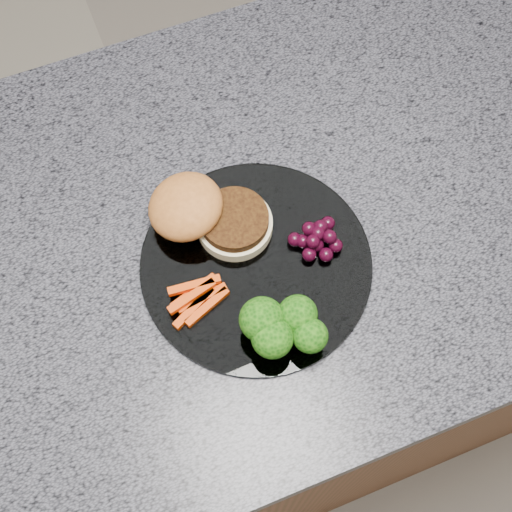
{
  "coord_description": "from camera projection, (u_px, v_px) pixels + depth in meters",
  "views": [
    {
      "loc": [
        -0.1,
        -0.35,
        1.63
      ],
      "look_at": [
        0.01,
        -0.06,
        0.93
      ],
      "focal_mm": 50.0,
      "sensor_mm": 36.0,
      "label": 1
    }
  ],
  "objects": [
    {
      "name": "grape_bunch",
      "position": [
        317.0,
        238.0,
        0.79
      ],
      "size": [
        0.06,
        0.05,
        0.03
      ],
      "rotation": [
        0.0,
        0.0,
        0.19
      ],
      "color": "black",
      "rests_on": "plate"
    },
    {
      "name": "island_cabinet",
      "position": [
        237.0,
        344.0,
        1.25
      ],
      "size": [
        1.2,
        0.6,
        0.86
      ],
      "primitive_type": "cube",
      "color": "brown",
      "rests_on": "ground"
    },
    {
      "name": "plate",
      "position": [
        256.0,
        264.0,
        0.8
      ],
      "size": [
        0.26,
        0.26,
        0.01
      ],
      "primitive_type": "cylinder",
      "color": "white",
      "rests_on": "countertop"
    },
    {
      "name": "broccoli",
      "position": [
        281.0,
        326.0,
        0.73
      ],
      "size": [
        0.08,
        0.08,
        0.06
      ],
      "rotation": [
        0.0,
        0.0,
        -0.42
      ],
      "color": "olive",
      "rests_on": "plate"
    },
    {
      "name": "carrot_sticks",
      "position": [
        197.0,
        298.0,
        0.77
      ],
      "size": [
        0.07,
        0.05,
        0.02
      ],
      "rotation": [
        0.0,
        0.0,
        -0.01
      ],
      "color": "#DB3C03",
      "rests_on": "plate"
    },
    {
      "name": "burger",
      "position": [
        203.0,
        214.0,
        0.8
      ],
      "size": [
        0.16,
        0.14,
        0.05
      ],
      "rotation": [
        0.0,
        0.0,
        -0.43
      ],
      "color": "#F7E7AE",
      "rests_on": "plate"
    },
    {
      "name": "countertop",
      "position": [
        228.0,
        232.0,
        0.84
      ],
      "size": [
        1.2,
        0.6,
        0.04
      ],
      "primitive_type": "cube",
      "color": "#52525D",
      "rests_on": "island_cabinet"
    }
  ]
}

